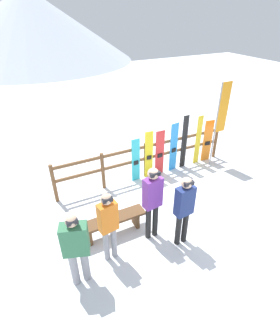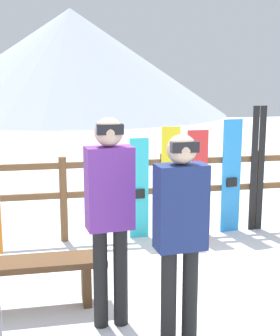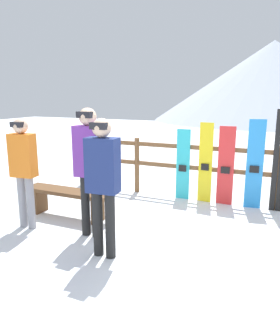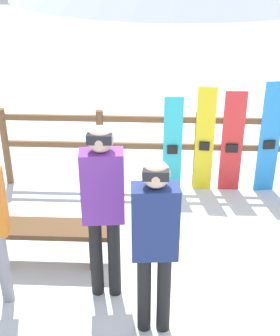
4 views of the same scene
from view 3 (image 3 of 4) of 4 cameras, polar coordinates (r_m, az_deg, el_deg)
name	(u,v)px [view 3 (image 3 of 4)]	position (r m, az deg, el deg)	size (l,w,h in m)	color
ground_plane	(162,245)	(4.56, 3.80, -13.20)	(40.00, 40.00, 0.00)	white
mountain_backdrop	(272,81)	(28.04, 21.94, 13.85)	(18.00, 18.00, 6.00)	#B2BCD1
fence	(202,166)	(6.28, 10.69, 0.39)	(5.48, 0.10, 1.13)	brown
bench	(67,197)	(5.52, -12.53, -4.88)	(1.53, 0.36, 0.46)	brown
person_navy	(103,177)	(3.93, -6.49, -1.61)	(0.40, 0.24, 1.72)	black
person_purple	(89,162)	(4.55, -8.86, 1.10)	(0.41, 0.26, 1.82)	black
person_orange	(23,164)	(5.10, -19.65, 0.58)	(0.39, 0.25, 1.65)	gray
snowboard_cyan	(183,165)	(6.32, 7.49, 0.56)	(0.26, 0.06, 1.36)	#2DBFCC
snowboard_yellow	(205,163)	(6.20, 11.33, 0.85)	(0.25, 0.07, 1.50)	yellow
snowboard_red	(226,166)	(6.13, 14.71, 0.30)	(0.29, 0.06, 1.44)	red
snowboard_blue	(255,165)	(6.06, 19.35, 0.52)	(0.28, 0.09, 1.58)	#288CE0
ski_pair_black	(279,161)	(6.03, 23.04, 1.06)	(0.19, 0.02, 1.76)	black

